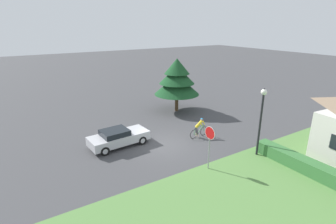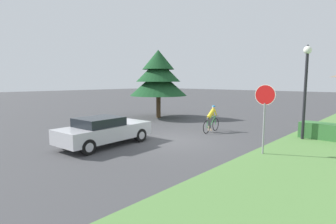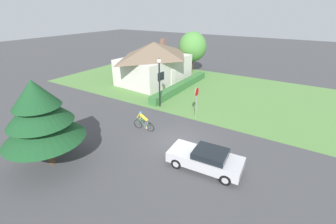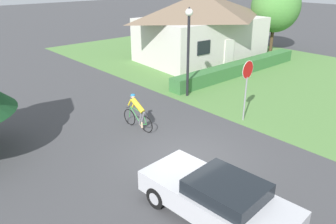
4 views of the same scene
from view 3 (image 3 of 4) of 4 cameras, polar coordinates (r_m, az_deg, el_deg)
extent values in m
plane|color=#424244|center=(16.17, 2.54, -7.69)|extent=(140.00, 140.00, 0.00)
cube|color=#568442|center=(27.42, 7.53, 6.14)|extent=(16.00, 36.00, 0.01)
cube|color=beige|center=(29.31, -3.48, 10.73)|extent=(9.19, 6.56, 3.16)
pyramid|color=#75604C|center=(28.81, -3.62, 15.54)|extent=(9.93, 7.08, 1.82)
cube|color=silver|center=(27.70, 1.37, 8.69)|extent=(0.90, 0.13, 2.00)
cube|color=black|center=(25.60, -1.81, 9.05)|extent=(1.10, 0.14, 0.90)
cube|color=brown|center=(31.12, -1.29, 17.35)|extent=(0.54, 0.54, 0.80)
cube|color=#387038|center=(26.54, 3.35, 6.58)|extent=(11.72, 0.90, 0.81)
cube|color=#BCBCC1|center=(13.66, 9.35, -11.80)|extent=(2.06, 4.42, 0.63)
cube|color=black|center=(13.30, 10.76, -10.37)|extent=(1.68, 1.97, 0.38)
cylinder|color=black|center=(13.66, 2.18, -12.94)|extent=(0.26, 0.65, 0.64)
cylinder|color=#ADADB2|center=(13.66, 2.18, -12.94)|extent=(0.26, 0.39, 0.37)
cylinder|color=black|center=(14.84, 4.92, -9.58)|extent=(0.26, 0.65, 0.64)
cylinder|color=#ADADB2|center=(14.84, 4.92, -9.58)|extent=(0.26, 0.39, 0.37)
cylinder|color=black|center=(12.96, 14.39, -16.30)|extent=(0.26, 0.65, 0.64)
cylinder|color=#ADADB2|center=(12.96, 14.39, -16.30)|extent=(0.26, 0.39, 0.37)
cylinder|color=black|center=(14.20, 16.07, -12.40)|extent=(0.26, 0.65, 0.64)
cylinder|color=#ADADB2|center=(14.20, 16.07, -12.40)|extent=(0.26, 0.39, 0.37)
torus|color=black|center=(17.44, -4.67, -3.82)|extent=(0.10, 0.74, 0.74)
torus|color=black|center=(17.98, -7.63, -3.03)|extent=(0.10, 0.74, 0.74)
cylinder|color=#338C3F|center=(17.50, -5.45, -3.15)|extent=(0.05, 0.19, 0.58)
cylinder|color=#338C3F|center=(17.68, -6.56, -2.75)|extent=(0.09, 0.68, 0.68)
cylinder|color=#338C3F|center=(17.51, -6.40, -1.98)|extent=(0.10, 0.81, 0.12)
cylinder|color=#338C3F|center=(17.55, -5.15, -3.87)|extent=(0.07, 0.36, 0.16)
cylinder|color=#338C3F|center=(17.38, -4.97, -3.10)|extent=(0.05, 0.23, 0.46)
cylinder|color=#338C3F|center=(17.84, -7.56, -2.32)|extent=(0.05, 0.13, 0.53)
cylinder|color=black|center=(17.70, -7.49, -1.59)|extent=(0.44, 0.06, 0.02)
ellipsoid|color=black|center=(17.32, -5.28, -2.31)|extent=(0.10, 0.21, 0.05)
cylinder|color=slate|center=(17.40, -5.25, -2.87)|extent=(0.13, 0.26, 0.49)
cylinder|color=slate|center=(17.52, -5.66, -2.97)|extent=(0.13, 0.27, 0.64)
cylinder|color=beige|center=(17.61, -5.42, -3.90)|extent=(0.08, 0.08, 0.30)
cylinder|color=beige|center=(17.78, -5.72, -3.96)|extent=(0.17, 0.08, 0.21)
cylinder|color=yellow|center=(17.36, -6.15, -1.40)|extent=(0.28, 0.74, 0.58)
cylinder|color=yellow|center=(17.49, -6.90, -1.24)|extent=(0.09, 0.27, 0.36)
cylinder|color=yellow|center=(17.65, -7.61, -1.02)|extent=(0.09, 0.27, 0.36)
sphere|color=beige|center=(17.37, -7.04, -0.19)|extent=(0.19, 0.19, 0.19)
ellipsoid|color=#267FBF|center=(17.35, -7.05, -0.04)|extent=(0.22, 0.18, 0.12)
cylinder|color=gray|center=(19.38, 7.13, 1.33)|extent=(0.07, 0.07, 2.05)
cylinder|color=red|center=(18.89, 7.34, 5.08)|extent=(0.76, 0.07, 0.76)
cylinder|color=silver|center=(18.89, 7.34, 5.08)|extent=(0.80, 0.06, 0.80)
cylinder|color=black|center=(21.14, -2.17, 6.69)|extent=(0.14, 0.14, 4.23)
sphere|color=white|center=(20.54, -2.28, 12.78)|extent=(0.39, 0.39, 0.39)
cone|color=black|center=(20.50, -2.28, 13.31)|extent=(0.23, 0.23, 0.15)
cylinder|color=#4C3823|center=(15.43, -27.90, -8.82)|extent=(0.35, 0.35, 1.76)
cone|color=#194723|center=(14.57, -29.35, -2.60)|extent=(4.49, 4.49, 1.99)
cone|color=#194723|center=(14.20, -30.16, 0.90)|extent=(3.50, 3.50, 1.75)
cone|color=#194723|center=(13.93, -30.89, 4.07)|extent=(2.51, 2.51, 1.51)
cylinder|color=#4C3823|center=(34.15, 6.04, 11.67)|extent=(0.27, 0.27, 2.01)
ellipsoid|color=#4C893D|center=(33.65, 6.25, 16.15)|extent=(3.98, 3.98, 4.18)
camera|label=1|loc=(27.09, 39.59, 19.20)|focal=28.00mm
camera|label=2|loc=(21.33, 38.24, 3.69)|focal=28.00mm
camera|label=4|loc=(5.29, 34.45, -8.35)|focal=35.00mm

